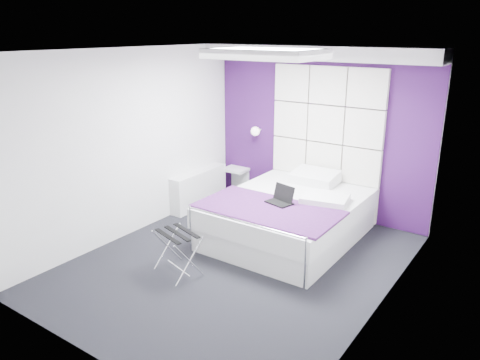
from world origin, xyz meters
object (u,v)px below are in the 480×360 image
at_px(wall_lamp, 257,131).
at_px(nightstand, 236,170).
at_px(luggage_rack, 178,253).
at_px(laptop, 281,198).
at_px(radiator, 199,188).
at_px(bed, 289,216).

xyz_separation_m(wall_lamp, nightstand, (-0.40, -0.04, -0.73)).
xyz_separation_m(wall_lamp, luggage_rack, (0.61, -2.67, -0.96)).
relative_size(nightstand, laptop, 1.21).
bearing_deg(nightstand, laptop, -37.90).
bearing_deg(radiator, bed, -8.17).
relative_size(luggage_rack, laptop, 1.60).
height_order(wall_lamp, nightstand, wall_lamp).
bearing_deg(luggage_rack, laptop, 82.03).
bearing_deg(bed, luggage_rack, -109.98).
xyz_separation_m(wall_lamp, bed, (1.21, -1.02, -0.89)).
relative_size(nightstand, luggage_rack, 0.76).
distance_m(bed, luggage_rack, 1.75).
relative_size(wall_lamp, radiator, 0.12).
xyz_separation_m(wall_lamp, radiator, (-0.64, -0.76, -0.92)).
height_order(radiator, laptop, laptop).
height_order(wall_lamp, laptop, wall_lamp).
height_order(radiator, nightstand, radiator).
height_order(nightstand, luggage_rack, luggage_rack).
relative_size(bed, nightstand, 5.51).
distance_m(nightstand, laptop, 2.09).
bearing_deg(laptop, wall_lamp, 147.20).
distance_m(radiator, bed, 1.86).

